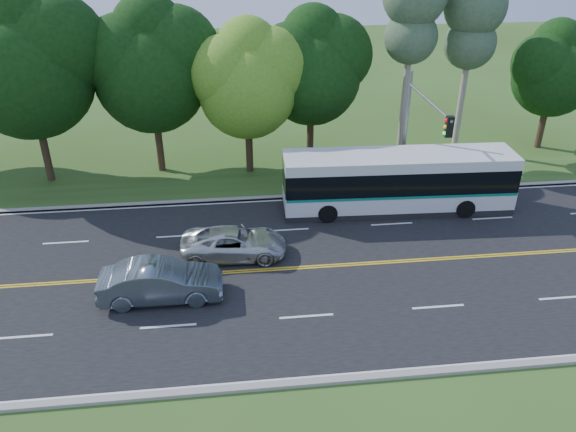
{
  "coord_description": "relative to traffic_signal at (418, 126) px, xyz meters",
  "views": [
    {
      "loc": [
        -3.26,
        -21.21,
        14.43
      ],
      "look_at": [
        -0.63,
        2.0,
        1.65
      ],
      "focal_mm": 35.0,
      "sensor_mm": 36.0,
      "label": 1
    }
  ],
  "objects": [
    {
      "name": "road",
      "position": [
        -6.49,
        -5.4,
        -4.66
      ],
      "size": [
        60.0,
        14.0,
        0.02
      ],
      "primitive_type": "cube",
      "color": "black",
      "rests_on": "ground"
    },
    {
      "name": "transit_bus",
      "position": [
        -0.86,
        -0.25,
        -3.07
      ],
      "size": [
        12.32,
        3.12,
        3.2
      ],
      "rotation": [
        0.0,
        0.0,
        -0.04
      ],
      "color": "silver",
      "rests_on": "road"
    },
    {
      "name": "curb_south",
      "position": [
        -6.49,
        -12.55,
        -4.6
      ],
      "size": [
        60.0,
        0.3,
        0.15
      ],
      "primitive_type": "cube",
      "color": "gray",
      "rests_on": "ground"
    },
    {
      "name": "grass_verge",
      "position": [
        -6.49,
        3.6,
        -4.62
      ],
      "size": [
        60.0,
        4.0,
        0.1
      ],
      "primitive_type": "cube",
      "color": "#35521B",
      "rests_on": "ground"
    },
    {
      "name": "curb_north",
      "position": [
        -6.49,
        1.75,
        -4.6
      ],
      "size": [
        60.0,
        0.3,
        0.15
      ],
      "primitive_type": "cube",
      "color": "gray",
      "rests_on": "ground"
    },
    {
      "name": "suv",
      "position": [
        -9.73,
        -4.02,
        -3.96
      ],
      "size": [
        5.06,
        2.54,
        1.37
      ],
      "primitive_type": "imported",
      "rotation": [
        0.0,
        0.0,
        1.52
      ],
      "color": "#BBBFC0",
      "rests_on": "road"
    },
    {
      "name": "ground",
      "position": [
        -6.49,
        -5.4,
        -4.67
      ],
      "size": [
        120.0,
        120.0,
        0.0
      ],
      "primitive_type": "plane",
      "color": "#35521B",
      "rests_on": "ground"
    },
    {
      "name": "lane_markings",
      "position": [
        -6.59,
        -5.4,
        -4.65
      ],
      "size": [
        57.6,
        13.82,
        0.0
      ],
      "color": "gold",
      "rests_on": "road"
    },
    {
      "name": "tree_row",
      "position": [
        -11.65,
        6.73,
        2.06
      ],
      "size": [
        44.7,
        9.1,
        13.84
      ],
      "color": "#302115",
      "rests_on": "ground"
    },
    {
      "name": "traffic_signal",
      "position": [
        0.0,
        0.0,
        0.0
      ],
      "size": [
        0.42,
        6.1,
        7.0
      ],
      "color": "gray",
      "rests_on": "ground"
    },
    {
      "name": "bougainvillea_hedge",
      "position": [
        0.69,
        2.75,
        -3.95
      ],
      "size": [
        9.5,
        2.25,
        1.5
      ],
      "color": "#9B0C44",
      "rests_on": "ground"
    },
    {
      "name": "sedan",
      "position": [
        -12.85,
        -7.01,
        -3.81
      ],
      "size": [
        5.08,
        1.79,
        1.67
      ],
      "primitive_type": "imported",
      "rotation": [
        0.0,
        0.0,
        1.57
      ],
      "color": "slate",
      "rests_on": "road"
    }
  ]
}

